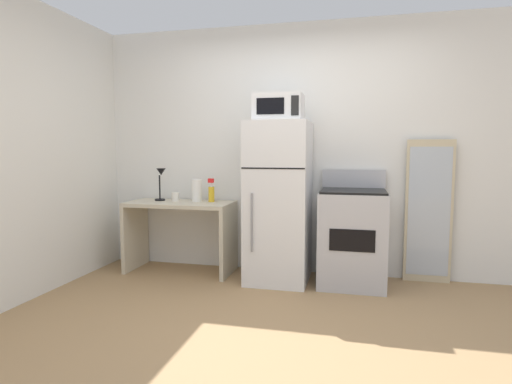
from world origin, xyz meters
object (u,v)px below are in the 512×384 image
(desk_lamp, at_px, (161,179))
(refrigerator, at_px, (279,202))
(oven_range, at_px, (352,237))
(spray_bottle, at_px, (211,193))
(leaning_mirror, at_px, (429,212))
(paper_towel_roll, at_px, (197,190))
(microwave, at_px, (279,108))
(desk, at_px, (181,223))
(coffee_mug, at_px, (175,197))

(desk_lamp, relative_size, refrigerator, 0.22)
(oven_range, bearing_deg, desk_lamp, 177.66)
(spray_bottle, bearing_deg, refrigerator, -11.03)
(leaning_mirror, bearing_deg, spray_bottle, -176.51)
(leaning_mirror, bearing_deg, refrigerator, -168.95)
(paper_towel_roll, height_order, microwave, microwave)
(spray_bottle, bearing_deg, paper_towel_roll, -176.74)
(desk, relative_size, oven_range, 1.02)
(desk_lamp, xyz_separation_m, spray_bottle, (0.56, 0.04, -0.14))
(coffee_mug, distance_m, microwave, 1.47)
(desk, bearing_deg, microwave, -4.15)
(spray_bottle, distance_m, refrigerator, 0.77)
(spray_bottle, relative_size, microwave, 0.54)
(coffee_mug, distance_m, oven_range, 1.90)
(microwave, relative_size, oven_range, 0.42)
(microwave, bearing_deg, desk_lamp, 174.39)
(spray_bottle, bearing_deg, microwave, -12.57)
(refrigerator, bearing_deg, desk_lamp, 175.30)
(spray_bottle, relative_size, leaning_mirror, 0.18)
(spray_bottle, xyz_separation_m, leaning_mirror, (2.19, 0.13, -0.15))
(desk_lamp, distance_m, spray_bottle, 0.58)
(paper_towel_roll, distance_m, oven_range, 1.68)
(desk_lamp, bearing_deg, spray_bottle, 3.95)
(spray_bottle, bearing_deg, desk, -164.21)
(spray_bottle, height_order, microwave, microwave)
(desk_lamp, distance_m, coffee_mug, 0.25)
(oven_range, bearing_deg, desk, 178.99)
(coffee_mug, bearing_deg, refrigerator, -5.43)
(desk, xyz_separation_m, coffee_mug, (-0.08, 0.05, 0.28))
(desk, distance_m, refrigerator, 1.11)
(desk_lamp, xyz_separation_m, refrigerator, (1.32, -0.11, -0.20))
(spray_bottle, xyz_separation_m, microwave, (0.75, -0.17, 0.85))
(desk_lamp, relative_size, oven_range, 0.32)
(spray_bottle, height_order, refrigerator, refrigerator)
(desk, height_order, paper_towel_roll, paper_towel_roll)
(spray_bottle, distance_m, oven_range, 1.52)
(desk, bearing_deg, oven_range, -1.01)
(desk_lamp, height_order, spray_bottle, desk_lamp)
(spray_bottle, height_order, paper_towel_roll, spray_bottle)
(microwave, xyz_separation_m, leaning_mirror, (1.44, 0.30, -1.00))
(desk_lamp, bearing_deg, desk, -11.95)
(spray_bottle, height_order, oven_range, oven_range)
(microwave, distance_m, leaning_mirror, 1.78)
(desk, relative_size, refrigerator, 0.71)
(coffee_mug, bearing_deg, leaning_mirror, 3.78)
(desk, distance_m, coffee_mug, 0.29)
(paper_towel_roll, bearing_deg, desk_lamp, -175.78)
(oven_range, bearing_deg, leaning_mirror, 19.51)
(refrigerator, bearing_deg, microwave, -89.69)
(oven_range, bearing_deg, microwave, -176.29)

